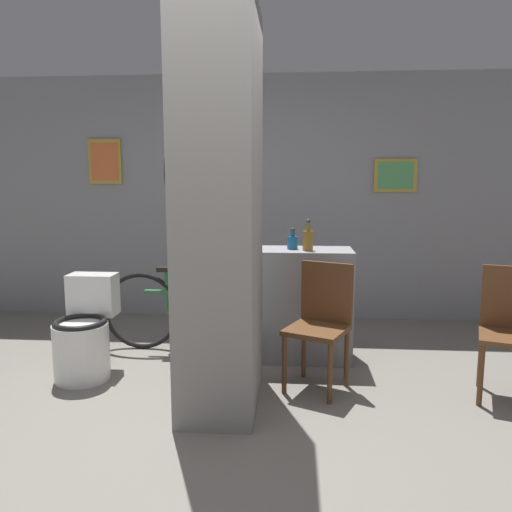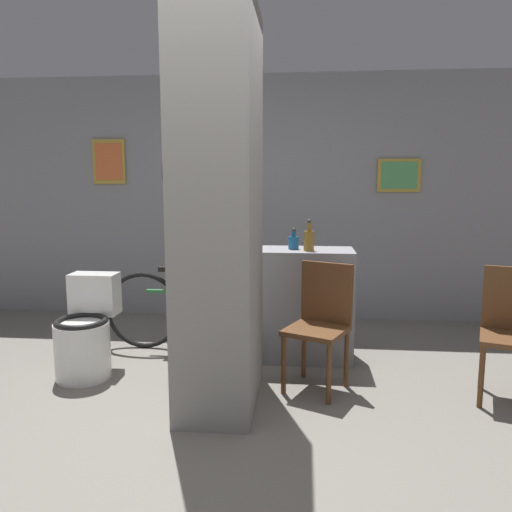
{
  "view_description": "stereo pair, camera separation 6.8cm",
  "coord_description": "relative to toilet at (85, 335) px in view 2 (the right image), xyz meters",
  "views": [
    {
      "loc": [
        0.46,
        -2.77,
        1.51
      ],
      "look_at": [
        0.18,
        0.86,
        0.95
      ],
      "focal_mm": 35.0,
      "sensor_mm": 36.0,
      "label": 1
    },
    {
      "loc": [
        0.53,
        -2.76,
        1.51
      ],
      "look_at": [
        0.18,
        0.86,
        0.95
      ],
      "focal_mm": 35.0,
      "sensor_mm": 36.0,
      "label": 2
    }
  ],
  "objects": [
    {
      "name": "ground_plane",
      "position": [
        1.14,
        -0.81,
        -0.32
      ],
      "size": [
        14.0,
        14.0,
        0.0
      ],
      "primitive_type": "plane",
      "color": "slate"
    },
    {
      "name": "wall_back",
      "position": [
        1.14,
        1.82,
        0.98
      ],
      "size": [
        8.0,
        0.09,
        2.6
      ],
      "color": "gray",
      "rests_on": "ground_plane"
    },
    {
      "name": "pillar_center",
      "position": [
        1.12,
        -0.35,
        0.98
      ],
      "size": [
        0.52,
        0.91,
        2.6
      ],
      "color": "gray",
      "rests_on": "ground_plane"
    },
    {
      "name": "counter_shelf",
      "position": [
        1.52,
        0.54,
        0.15
      ],
      "size": [
        1.13,
        0.44,
        0.94
      ],
      "color": "gray",
      "rests_on": "ground_plane"
    },
    {
      "name": "toilet",
      "position": [
        0.0,
        0.0,
        0.0
      ],
      "size": [
        0.41,
        0.57,
        0.77
      ],
      "color": "white",
      "rests_on": "ground_plane"
    },
    {
      "name": "chair_near_pillar",
      "position": [
        1.8,
        -0.05,
        0.18
      ],
      "size": [
        0.52,
        0.52,
        0.91
      ],
      "rotation": [
        0.0,
        0.0,
        -0.43
      ],
      "color": "brown",
      "rests_on": "ground_plane"
    },
    {
      "name": "chair_by_doorway",
      "position": [
        3.1,
        -0.12,
        0.18
      ],
      "size": [
        0.5,
        0.5,
        0.91
      ],
      "rotation": [
        0.0,
        0.0,
        -0.34
      ],
      "color": "brown",
      "rests_on": "ground_plane"
    },
    {
      "name": "bicycle",
      "position": [
        0.72,
        0.65,
        0.04
      ],
      "size": [
        1.63,
        0.42,
        0.75
      ],
      "color": "black",
      "rests_on": "ground_plane"
    },
    {
      "name": "bottle_tall",
      "position": [
        1.71,
        0.47,
        0.71
      ],
      "size": [
        0.08,
        0.08,
        0.26
      ],
      "color": "olive",
      "rests_on": "counter_shelf"
    },
    {
      "name": "bottle_short",
      "position": [
        1.59,
        0.55,
        0.68
      ],
      "size": [
        0.09,
        0.09,
        0.18
      ],
      "color": "#19598C",
      "rests_on": "counter_shelf"
    }
  ]
}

